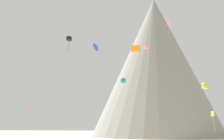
% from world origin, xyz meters
% --- Properties ---
extents(rock_massif, '(72.08, 72.08, 61.78)m').
position_xyz_m(rock_massif, '(15.27, 95.12, 28.72)').
color(rock_massif, gray).
rests_on(rock_massif, ground_plane).
extents(kite_gold_low, '(0.80, 1.13, 5.27)m').
position_xyz_m(kite_gold_low, '(25.56, 47.28, 7.07)').
color(kite_gold_low, gold).
extents(kite_orange_mid, '(1.62, 1.67, 1.32)m').
position_xyz_m(kite_orange_mid, '(6.63, 18.31, 17.75)').
color(kite_orange_mid, orange).
extents(kite_lime_low, '(1.09, 1.07, 1.03)m').
position_xyz_m(kite_lime_low, '(18.07, 19.23, 11.25)').
color(kite_lime_low, '#8CD133').
extents(kite_blue_mid, '(1.52, 1.98, 5.78)m').
position_xyz_m(kite_blue_mid, '(-1.82, 27.55, 20.82)').
color(kite_blue_mid, blue).
extents(kite_pink_high, '(1.14, 1.12, 3.24)m').
position_xyz_m(kite_pink_high, '(8.99, 48.06, 26.10)').
color(kite_pink_high, pink).
extents(kite_rainbow_high, '(1.65, 2.75, 4.34)m').
position_xyz_m(kite_rainbow_high, '(16.41, 57.40, 36.45)').
color(kite_rainbow_high, '#E5668C').
extents(kite_teal_mid, '(1.59, 0.40, 1.60)m').
position_xyz_m(kite_teal_mid, '(2.18, 51.78, 17.42)').
color(kite_teal_mid, teal).
extents(kite_cyan_low, '(0.55, 0.96, 5.00)m').
position_xyz_m(kite_cyan_low, '(-27.42, 46.91, 8.98)').
color(kite_cyan_low, '#33BCDB').
extents(kite_black_high, '(1.91, 1.93, 5.61)m').
position_xyz_m(kite_black_high, '(-16.36, 59.52, 32.98)').
color(kite_black_high, black).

